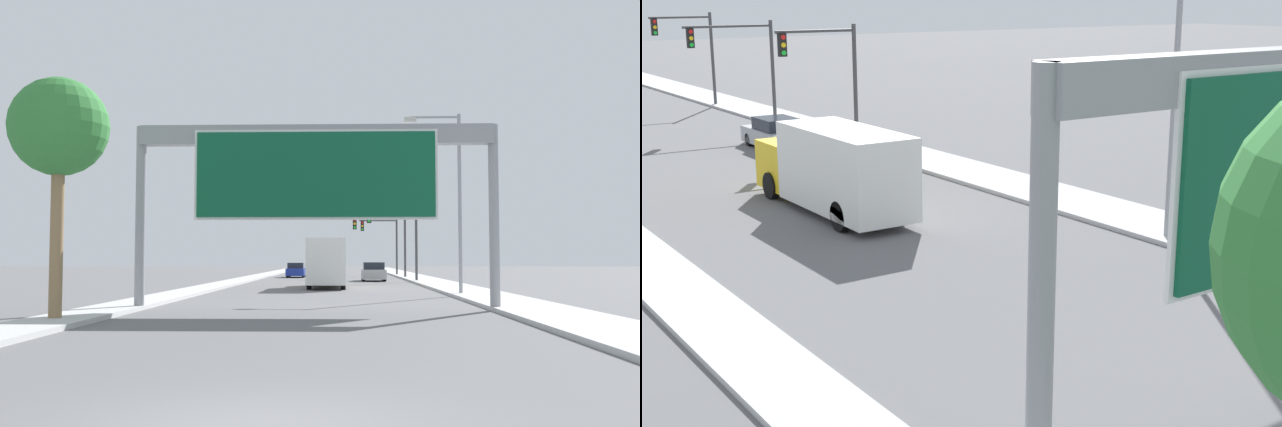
# 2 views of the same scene
# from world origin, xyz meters

# --- Properties ---
(sidewalk_right) EXTENTS (3.00, 120.00, 0.15)m
(sidewalk_right) POSITION_xyz_m (7.75, 60.00, 0.07)
(sidewalk_right) COLOR #BBBBBB
(sidewalk_right) RESTS_ON ground
(median_strip_left) EXTENTS (2.00, 120.00, 0.15)m
(median_strip_left) POSITION_xyz_m (-7.25, 60.00, 0.07)
(median_strip_left) COLOR #BBBBBB
(median_strip_left) RESTS_ON ground
(sign_gantry) EXTENTS (13.27, 0.73, 6.73)m
(sign_gantry) POSITION_xyz_m (0.00, 17.84, 5.28)
(sign_gantry) COLOR gray
(sign_gantry) RESTS_ON ground
(car_near_right) EXTENTS (1.70, 4.78, 1.41)m
(car_near_right) POSITION_xyz_m (-3.50, 61.04, 0.67)
(car_near_right) COLOR navy
(car_near_right) RESTS_ON ground
(car_near_left) EXTENTS (1.89, 4.27, 1.52)m
(car_near_left) POSITION_xyz_m (3.50, 50.31, 0.72)
(car_near_left) COLOR #A5A8AD
(car_near_left) RESTS_ON ground
(truck_box_primary) EXTENTS (2.31, 8.44, 3.05)m
(truck_box_primary) POSITION_xyz_m (0.00, 36.90, 1.56)
(truck_box_primary) COLOR yellow
(truck_box_primary) RESTS_ON ground
(traffic_light_near_intersection) EXTENTS (4.10, 0.32, 6.01)m
(traffic_light_near_intersection) POSITION_xyz_m (5.45, 48.00, 4.04)
(traffic_light_near_intersection) COLOR #3D3D3F
(traffic_light_near_intersection) RESTS_ON ground
(traffic_light_mid_block) EXTENTS (5.13, 0.32, 5.91)m
(traffic_light_mid_block) POSITION_xyz_m (5.06, 58.00, 4.06)
(traffic_light_mid_block) COLOR #3D3D3F
(traffic_light_mid_block) RESTS_ON ground
(traffic_light_far_intersection) EXTENTS (4.06, 0.32, 6.14)m
(traffic_light_far_intersection) POSITION_xyz_m (5.48, 68.00, 4.12)
(traffic_light_far_intersection) COLOR #3D3D3F
(traffic_light_far_intersection) RESTS_ON ground
(palm_tree_foreground) EXTENTS (2.91, 2.91, 7.21)m
(palm_tree_foreground) POSITION_xyz_m (-7.39, 12.70, 5.66)
(palm_tree_foreground) COLOR #8C704C
(palm_tree_foreground) RESTS_ON ground
(street_lamp_right) EXTENTS (2.83, 0.28, 9.13)m
(street_lamp_right) POSITION_xyz_m (6.51, 27.86, 5.39)
(street_lamp_right) COLOR gray
(street_lamp_right) RESTS_ON ground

